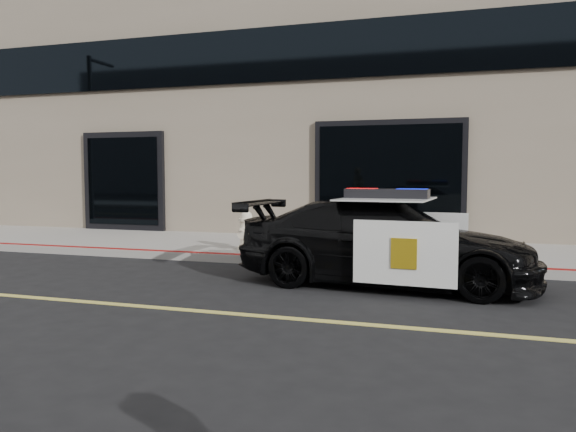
% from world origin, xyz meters
% --- Properties ---
extents(ground, '(120.00, 120.00, 0.00)m').
position_xyz_m(ground, '(0.00, 0.00, 0.00)').
color(ground, black).
rests_on(ground, ground).
extents(sidewalk_n, '(60.00, 3.50, 0.15)m').
position_xyz_m(sidewalk_n, '(0.00, 5.25, 0.07)').
color(sidewalk_n, gray).
rests_on(sidewalk_n, ground).
extents(building_n, '(60.00, 7.00, 12.00)m').
position_xyz_m(building_n, '(0.00, 10.50, 6.00)').
color(building_n, '#756856').
rests_on(building_n, ground).
extents(police_car, '(2.37, 4.62, 1.43)m').
position_xyz_m(police_car, '(-0.42, 2.30, 0.64)').
color(police_car, black).
rests_on(police_car, ground).
extents(fire_hydrant, '(0.36, 0.50, 0.79)m').
position_xyz_m(fire_hydrant, '(-3.41, 4.20, 0.52)').
color(fire_hydrant, '#F8EAC9').
rests_on(fire_hydrant, sidewalk_n).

